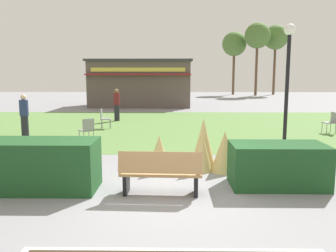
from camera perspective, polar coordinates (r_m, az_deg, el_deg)
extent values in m
plane|color=gray|center=(7.51, 0.14, -11.06)|extent=(80.00, 80.00, 0.00)
cube|color=#5B8442|center=(16.93, 0.54, -0.01)|extent=(36.00, 12.00, 0.01)
cube|color=tan|center=(7.46, -1.15, -7.55)|extent=(1.72, 0.55, 0.06)
cube|color=tan|center=(7.18, -1.29, -5.89)|extent=(1.70, 0.20, 0.44)
cube|color=black|center=(7.62, -6.70, -9.04)|extent=(0.10, 0.44, 0.45)
cube|color=black|center=(7.51, 4.49, -9.27)|extent=(0.10, 0.44, 0.45)
cube|color=tan|center=(7.53, -7.34, -6.51)|extent=(0.08, 0.44, 0.06)
cube|color=tan|center=(7.41, 5.15, -6.73)|extent=(0.08, 0.44, 0.06)
cube|color=#1E4C23|center=(8.18, -19.99, -5.94)|extent=(2.49, 1.10, 1.09)
cube|color=#1E4C23|center=(8.32, 17.19, -6.02)|extent=(2.08, 1.10, 0.96)
cone|color=tan|center=(9.21, 9.09, -4.06)|extent=(0.71, 0.71, 1.05)
cone|color=tan|center=(9.12, -1.39, -4.45)|extent=(0.64, 0.64, 0.94)
cone|color=tan|center=(9.19, 5.51, -4.24)|extent=(0.55, 0.55, 0.98)
cone|color=tan|center=(9.36, 5.70, -2.89)|extent=(0.69, 0.69, 1.34)
cylinder|color=black|center=(12.26, 18.12, -3.27)|extent=(0.22, 0.22, 0.20)
cylinder|color=black|center=(12.04, 18.50, 4.91)|extent=(0.12, 0.12, 3.70)
sphere|color=white|center=(12.09, 18.97, 14.45)|extent=(0.36, 0.36, 0.36)
cube|color=#594C47|center=(27.29, -4.41, 6.73)|extent=(7.39, 3.91, 3.34)
cube|color=#333338|center=(27.30, -4.45, 10.40)|extent=(7.69, 4.21, 0.16)
cube|color=maroon|center=(25.15, -4.87, 8.25)|extent=(7.49, 0.36, 0.08)
cube|color=#D8CC4C|center=(25.31, -4.85, 9.01)|extent=(6.65, 0.04, 0.28)
cube|color=gray|center=(16.34, 24.43, 0.49)|extent=(0.48, 0.48, 0.04)
cube|color=gray|center=(16.41, 25.09, 1.26)|extent=(0.09, 0.44, 0.44)
cylinder|color=gray|center=(16.44, 23.48, -0.20)|extent=(0.03, 0.03, 0.45)
cylinder|color=gray|center=(16.11, 24.13, -0.40)|extent=(0.03, 0.03, 0.45)
cylinder|color=gray|center=(16.63, 24.63, -0.18)|extent=(0.03, 0.03, 0.45)
cylinder|color=gray|center=(16.30, 25.29, -0.38)|extent=(0.03, 0.03, 0.45)
cube|color=gray|center=(16.38, -9.94, 1.15)|extent=(0.48, 0.48, 0.04)
cube|color=gray|center=(16.37, -10.66, 1.90)|extent=(0.08, 0.44, 0.44)
cylinder|color=gray|center=(16.20, -9.31, 0.28)|extent=(0.03, 0.03, 0.45)
cylinder|color=gray|center=(16.58, -9.21, 0.47)|extent=(0.03, 0.03, 0.45)
cylinder|color=gray|center=(16.24, -10.65, 0.27)|extent=(0.03, 0.03, 0.45)
cylinder|color=gray|center=(16.61, -10.51, 0.45)|extent=(0.03, 0.03, 0.45)
cube|color=gray|center=(13.25, -12.99, -0.66)|extent=(0.62, 0.62, 0.04)
cube|color=gray|center=(13.04, -12.65, 0.18)|extent=(0.37, 0.31, 0.44)
cylinder|color=gray|center=(13.54, -12.57, -1.42)|extent=(0.03, 0.03, 0.45)
cylinder|color=gray|center=(13.38, -14.04, -1.59)|extent=(0.03, 0.03, 0.45)
cylinder|color=gray|center=(13.20, -11.86, -1.65)|extent=(0.03, 0.03, 0.45)
cylinder|color=gray|center=(13.04, -13.36, -1.83)|extent=(0.03, 0.03, 0.45)
cylinder|color=#23232D|center=(18.98, -8.20, 2.11)|extent=(0.28, 0.28, 0.85)
cylinder|color=maroon|center=(18.91, -8.25, 4.32)|extent=(0.34, 0.34, 0.62)
sphere|color=#8C6647|center=(18.88, -8.27, 5.60)|extent=(0.22, 0.22, 0.22)
cylinder|color=#23232D|center=(15.07, -21.98, -0.07)|extent=(0.28, 0.28, 0.85)
cylinder|color=navy|center=(14.99, -22.13, 2.71)|extent=(0.34, 0.34, 0.62)
sphere|color=beige|center=(14.96, -22.22, 4.31)|extent=(0.22, 0.22, 0.22)
cube|color=#2D6638|center=(34.68, -7.10, 5.21)|extent=(4.33, 2.13, 0.60)
cube|color=black|center=(34.67, -7.36, 5.91)|extent=(2.43, 1.76, 0.44)
cylinder|color=black|center=(35.56, -4.91, 4.95)|extent=(0.66, 0.27, 0.64)
cylinder|color=black|center=(33.72, -4.97, 4.76)|extent=(0.66, 0.27, 0.64)
cylinder|color=black|center=(35.71, -9.10, 4.89)|extent=(0.66, 0.27, 0.64)
cylinder|color=black|center=(33.88, -9.39, 4.69)|extent=(0.66, 0.27, 0.64)
cylinder|color=brown|center=(42.60, 10.46, 8.17)|extent=(0.28, 0.28, 4.72)
sphere|color=#4C7233|center=(42.73, 10.59, 12.82)|extent=(2.80, 2.80, 2.80)
cylinder|color=brown|center=(43.44, 16.68, 8.44)|extent=(0.28, 0.28, 5.45)
sphere|color=#4C7233|center=(43.62, 16.90, 13.47)|extent=(2.80, 2.80, 2.80)
cylinder|color=brown|center=(41.00, 13.98, 8.57)|extent=(0.28, 0.28, 5.46)
sphere|color=#4C7233|center=(41.20, 14.17, 13.91)|extent=(2.80, 2.80, 2.80)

